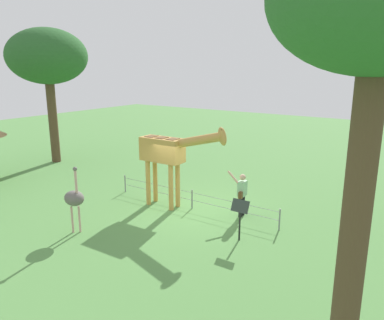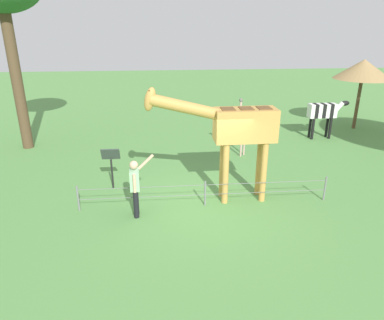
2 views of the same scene
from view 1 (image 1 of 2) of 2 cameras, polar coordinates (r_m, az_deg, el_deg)
name	(u,v)px [view 1 (image 1 of 2)]	position (r m, az deg, el deg)	size (l,w,h in m)	color
ground_plane	(189,210)	(14.31, -0.51, -7.65)	(60.00, 60.00, 0.00)	#568E47
giraffe	(168,153)	(14.06, -3.63, 1.05)	(3.64, 0.73, 3.35)	#C69347
visitor	(242,192)	(13.60, 7.59, -4.92)	(0.65, 0.58, 1.69)	black
ostrich	(74,198)	(12.66, -17.48, -5.60)	(0.70, 0.56, 2.25)	#CC9E93
tree_east	(380,10)	(5.64, 26.67, 19.72)	(2.91, 2.91, 7.18)	brown
tree_west	(47,58)	(22.26, -21.17, 14.35)	(4.25, 4.25, 7.33)	brown
info_sign	(240,212)	(11.73, 7.32, -7.80)	(0.56, 0.21, 1.32)	black
wire_fence	(192,198)	(14.34, 0.01, -5.88)	(7.05, 0.05, 0.75)	slate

